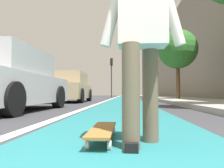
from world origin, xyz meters
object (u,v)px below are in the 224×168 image
object	(u,v)px
street_tree_mid	(178,49)
parked_car_mid	(68,88)
skateboard	(103,130)
skater_person	(142,33)
traffic_light	(111,70)
parked_car_near	(8,82)

from	to	relation	value
street_tree_mid	parked_car_mid	bearing A→B (deg)	106.42
skateboard	street_tree_mid	distance (m)	11.29
parked_car_mid	skater_person	bearing A→B (deg)	-160.69
skateboard	traffic_light	distance (m)	21.27
skater_person	parked_car_mid	distance (m)	9.36
skater_person	traffic_light	distance (m)	21.34
skater_person	parked_car_mid	world-z (taller)	skater_person
street_tree_mid	skater_person	bearing A→B (deg)	164.91
skater_person	parked_car_near	bearing A→B (deg)	43.32
skater_person	street_tree_mid	world-z (taller)	street_tree_mid
skateboard	skater_person	xyz separation A→B (m)	(-0.15, -0.35, 0.84)
skater_person	parked_car_near	world-z (taller)	skater_person
skater_person	parked_car_near	size ratio (longest dim) A/B	0.40
skateboard	parked_car_near	xyz separation A→B (m)	(3.03, 2.66, 0.62)
skateboard	skater_person	world-z (taller)	skater_person
skateboard	street_tree_mid	size ratio (longest dim) A/B	0.20
traffic_light	parked_car_near	bearing A→B (deg)	175.89
skater_person	skateboard	bearing A→B (deg)	66.66
parked_car_near	traffic_light	world-z (taller)	traffic_light
skateboard	parked_car_near	world-z (taller)	parked_car_near
skateboard	skater_person	size ratio (longest dim) A/B	0.51
parked_car_mid	traffic_light	xyz separation A→B (m)	(12.35, -1.39, 2.24)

